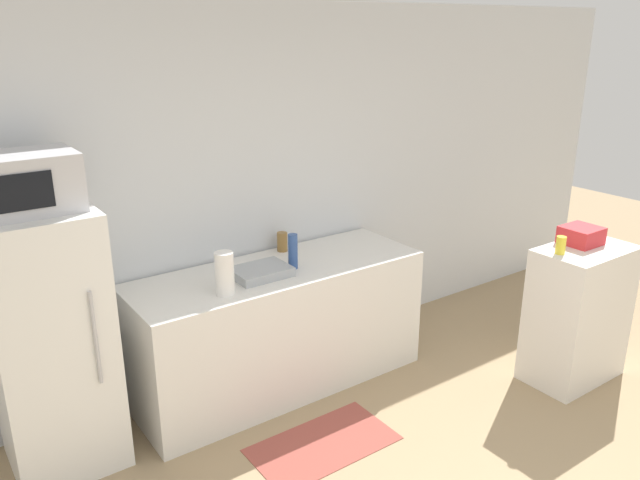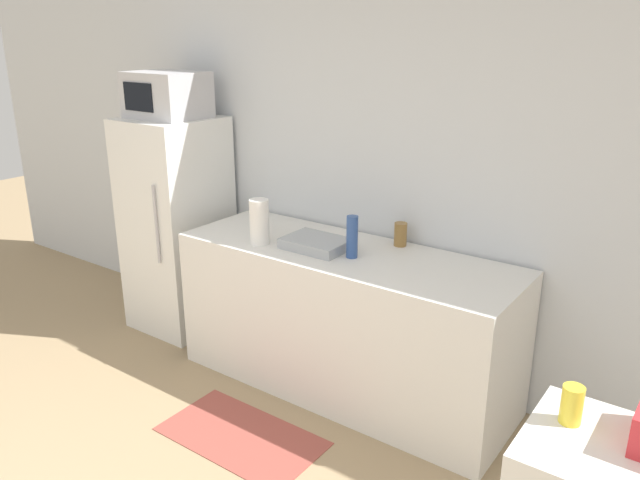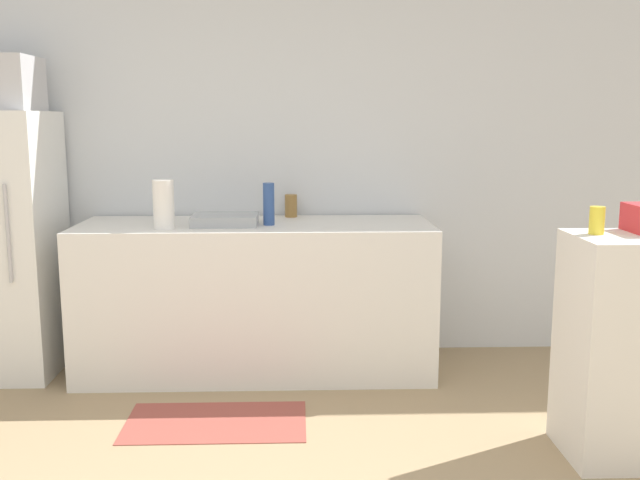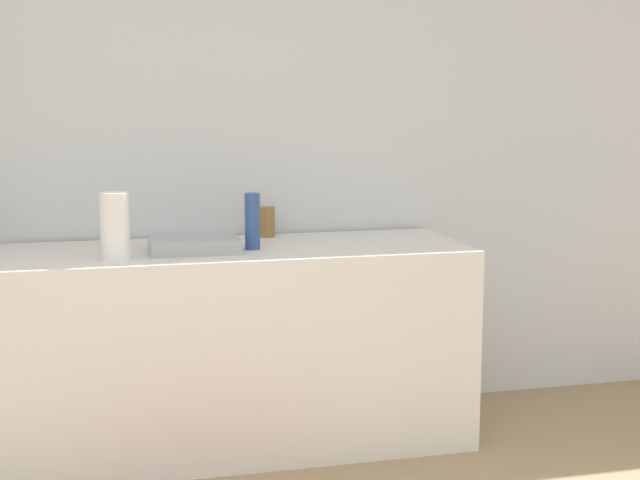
{
  "view_description": "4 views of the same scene",
  "coord_description": "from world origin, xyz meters",
  "views": [
    {
      "loc": [
        -1.97,
        -0.96,
        2.43
      ],
      "look_at": [
        0.13,
        1.98,
        1.19
      ],
      "focal_mm": 35.0,
      "sensor_mm": 36.0,
      "label": 1
    },
    {
      "loc": [
        1.92,
        -0.42,
        2.1
      ],
      "look_at": [
        0.3,
        1.83,
        1.15
      ],
      "focal_mm": 35.0,
      "sensor_mm": 36.0,
      "label": 2
    },
    {
      "loc": [
        0.31,
        -1.69,
        1.48
      ],
      "look_at": [
        0.43,
        1.75,
        0.89
      ],
      "focal_mm": 40.0,
      "sensor_mm": 36.0,
      "label": 3
    },
    {
      "loc": [
        -0.46,
        -1.36,
        1.52
      ],
      "look_at": [
        0.33,
        1.83,
        0.99
      ],
      "focal_mm": 50.0,
      "sensor_mm": 36.0,
      "label": 4
    }
  ],
  "objects": [
    {
      "name": "wall_back",
      "position": [
        0.0,
        2.8,
        1.3
      ],
      "size": [
        8.0,
        0.06,
        2.6
      ],
      "primitive_type": "cube",
      "color": "silver",
      "rests_on": "ground_plane"
    },
    {
      "name": "refrigerator",
      "position": [
        -1.39,
        2.43,
        0.76
      ],
      "size": [
        0.6,
        0.63,
        1.52
      ],
      "color": "white",
      "rests_on": "ground_plane"
    },
    {
      "name": "microwave",
      "position": [
        -1.39,
        2.43,
        1.68
      ],
      "size": [
        0.5,
        0.4,
        0.3
      ],
      "color": "#BCBCC1",
      "rests_on": "refrigerator"
    },
    {
      "name": "counter",
      "position": [
        0.07,
        2.4,
        0.44
      ],
      "size": [
        2.04,
        0.7,
        0.88
      ],
      "primitive_type": "cube",
      "color": "silver",
      "rests_on": "ground_plane"
    },
    {
      "name": "sink_basin",
      "position": [
        -0.09,
        2.34,
        0.91
      ],
      "size": [
        0.37,
        0.27,
        0.06
      ],
      "primitive_type": "cube",
      "color": "#9EA3A8",
      "rests_on": "counter"
    },
    {
      "name": "bottle_tall",
      "position": [
        0.16,
        2.34,
        1.0
      ],
      "size": [
        0.06,
        0.06,
        0.24
      ],
      "primitive_type": "cylinder",
      "color": "#2D4C8C",
      "rests_on": "counter"
    },
    {
      "name": "bottle_short",
      "position": [
        0.28,
        2.67,
        0.95
      ],
      "size": [
        0.08,
        0.08,
        0.14
      ],
      "primitive_type": "cylinder",
      "color": "olive",
      "rests_on": "counter"
    },
    {
      "name": "jar",
      "position": [
        1.6,
        1.29,
        1.05
      ],
      "size": [
        0.06,
        0.06,
        0.12
      ],
      "primitive_type": "cylinder",
      "color": "yellow",
      "rests_on": "shelf_cabinet"
    },
    {
      "name": "paper_towel_roll",
      "position": [
        -0.41,
        2.21,
        1.02
      ],
      "size": [
        0.12,
        0.12,
        0.27
      ],
      "primitive_type": "cylinder",
      "color": "white",
      "rests_on": "counter"
    },
    {
      "name": "kitchen_rug",
      "position": [
        -0.09,
        1.64,
        0.0
      ],
      "size": [
        0.89,
        0.49,
        0.01
      ],
      "primitive_type": "cube",
      "color": "#99473D",
      "rests_on": "ground_plane"
    }
  ]
}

